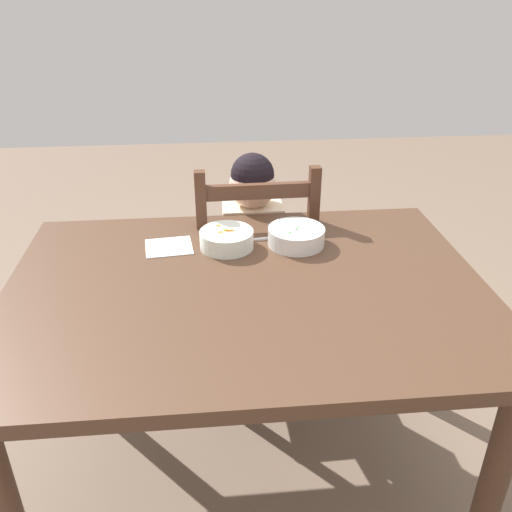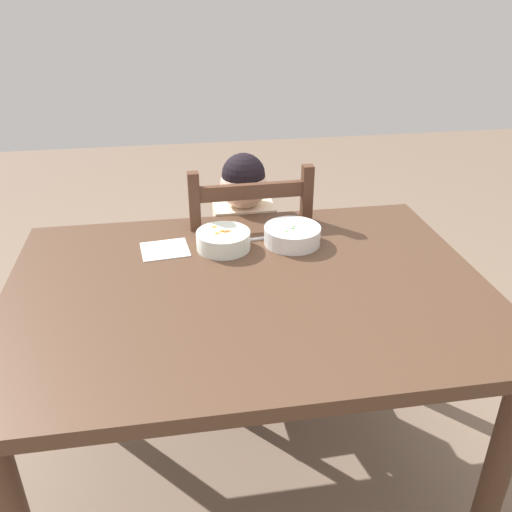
{
  "view_description": "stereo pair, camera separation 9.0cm",
  "coord_description": "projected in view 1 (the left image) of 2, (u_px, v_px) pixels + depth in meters",
  "views": [
    {
      "loc": [
        -0.1,
        -1.28,
        1.51
      ],
      "look_at": [
        0.03,
        0.07,
        0.8
      ],
      "focal_mm": 38.0,
      "sensor_mm": 36.0,
      "label": 1
    },
    {
      "loc": [
        -0.18,
        -1.27,
        1.51
      ],
      "look_at": [
        0.03,
        0.07,
        0.8
      ],
      "focal_mm": 38.0,
      "sensor_mm": 36.0,
      "label": 2
    }
  ],
  "objects": [
    {
      "name": "paper_napkin",
      "position": [
        169.0,
        247.0,
        1.69
      ],
      "size": [
        0.16,
        0.14,
        0.0
      ],
      "primitive_type": "cube",
      "rotation": [
        0.0,
        0.0,
        0.11
      ],
      "color": "white",
      "rests_on": "dining_table"
    },
    {
      "name": "ground_plane",
      "position": [
        248.0,
        472.0,
        1.84
      ],
      "size": [
        8.0,
        8.0,
        0.0
      ],
      "primitive_type": "plane",
      "color": "#7D6755"
    },
    {
      "name": "spoon",
      "position": [
        248.0,
        240.0,
        1.73
      ],
      "size": [
        0.14,
        0.04,
        0.01
      ],
      "color": "silver",
      "rests_on": "dining_table"
    },
    {
      "name": "bowl_of_peas",
      "position": [
        296.0,
        236.0,
        1.7
      ],
      "size": [
        0.18,
        0.18,
        0.06
      ],
      "color": "white",
      "rests_on": "dining_table"
    },
    {
      "name": "dining_chair",
      "position": [
        254.0,
        279.0,
        2.1
      ],
      "size": [
        0.43,
        0.43,
        0.94
      ],
      "color": "#4E2E1F",
      "rests_on": "ground"
    },
    {
      "name": "dining_table",
      "position": [
        247.0,
        314.0,
        1.54
      ],
      "size": [
        1.33,
        0.96,
        0.75
      ],
      "color": "#4F3424",
      "rests_on": "ground"
    },
    {
      "name": "child_figure",
      "position": [
        253.0,
        240.0,
        2.02
      ],
      "size": [
        0.32,
        0.31,
        0.95
      ],
      "color": "beige",
      "rests_on": "ground"
    },
    {
      "name": "bowl_of_carrots",
      "position": [
        227.0,
        239.0,
        1.68
      ],
      "size": [
        0.17,
        0.17,
        0.06
      ],
      "color": "white",
      "rests_on": "dining_table"
    }
  ]
}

